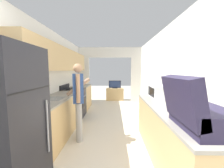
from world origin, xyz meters
TOP-DOWN VIEW (x-y plane):
  - wall_left at (-1.35, 2.45)m, footprint 0.38×7.72m
  - wall_right at (1.43, 2.06)m, footprint 0.06×7.72m
  - wall_far_with_doorway at (0.00, 5.35)m, footprint 3.20×0.06m
  - counter_left at (-1.10, 2.93)m, footprint 0.62×3.96m
  - counter_right at (1.10, 1.29)m, footprint 0.62×2.35m
  - refrigerator at (-1.06, 0.65)m, footprint 0.71×0.77m
  - range_oven at (-1.09, 3.43)m, footprint 0.66×0.78m
  - person at (-0.56, 1.96)m, footprint 0.52×0.43m
  - suitcase at (1.01, 0.51)m, footprint 0.57×0.66m
  - microwave at (1.18, 2.06)m, footprint 0.40×0.53m
  - tv_cabinet at (0.22, 5.91)m, footprint 0.85×0.42m
  - television at (0.22, 5.87)m, footprint 0.60×0.16m
  - knife at (-1.06, 3.97)m, footprint 0.05×0.32m

SIDE VIEW (x-z plane):
  - tv_cabinet at x=0.22m, z-range 0.00..0.59m
  - counter_right at x=1.10m, z-range 0.00..0.90m
  - counter_left at x=-1.10m, z-range 0.00..0.90m
  - range_oven at x=-1.09m, z-range -0.06..0.97m
  - television at x=0.22m, z-range 0.59..0.97m
  - person at x=-0.56m, z-range 0.06..1.68m
  - refrigerator at x=-1.06m, z-range 0.00..1.77m
  - knife at x=-1.06m, z-range 0.89..0.91m
  - microwave at x=1.18m, z-range 0.90..1.17m
  - suitcase at x=1.01m, z-range 0.80..1.35m
  - wall_right at x=1.43m, z-range 0.00..2.50m
  - wall_left at x=-1.35m, z-range 0.21..2.71m
  - wall_far_with_doorway at x=0.00m, z-range 0.21..2.71m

